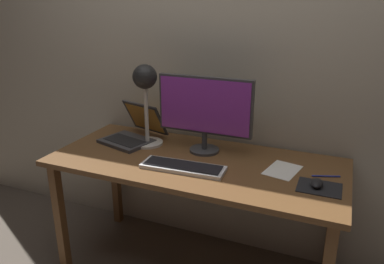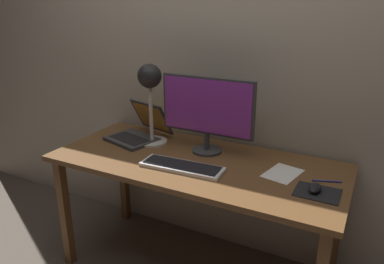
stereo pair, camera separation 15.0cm
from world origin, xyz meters
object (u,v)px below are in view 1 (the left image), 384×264
object	(u,v)px
pen	(326,176)
monitor	(205,109)
keyboard_main	(183,167)
mouse	(317,183)
laptop	(135,130)
desk_lamp	(145,89)

from	to	relation	value
pen	monitor	bearing A→B (deg)	173.41
keyboard_main	pen	distance (m)	0.72
mouse	pen	distance (m)	0.13
keyboard_main	laptop	xyz separation A→B (m)	(-0.45, 0.29, 0.05)
monitor	laptop	distance (m)	0.51
mouse	pen	world-z (taller)	mouse
mouse	monitor	bearing A→B (deg)	162.14
monitor	laptop	bearing A→B (deg)	177.86
keyboard_main	pen	bearing A→B (deg)	15.42
laptop	pen	size ratio (longest dim) A/B	2.89
desk_lamp	keyboard_main	bearing A→B (deg)	-35.17
monitor	mouse	world-z (taller)	monitor
desk_lamp	mouse	world-z (taller)	desk_lamp
pen	desk_lamp	bearing A→B (deg)	177.11
monitor	pen	bearing A→B (deg)	-6.59
desk_lamp	pen	xyz separation A→B (m)	(1.04, -0.05, -0.34)
monitor	pen	world-z (taller)	monitor
monitor	keyboard_main	size ratio (longest dim) A/B	1.23
desk_lamp	mouse	bearing A→B (deg)	-10.20
mouse	keyboard_main	bearing A→B (deg)	-174.54
desk_lamp	mouse	size ratio (longest dim) A/B	5.06
desk_lamp	pen	world-z (taller)	desk_lamp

